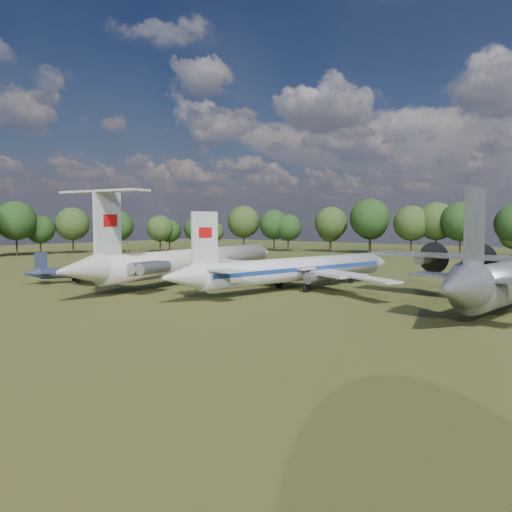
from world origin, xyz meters
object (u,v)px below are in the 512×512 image
Objects in this scene: small_prop_west at (78,275)px; person_on_il62 at (127,248)px; tu104_jet at (298,274)px; small_prop_northwest at (125,271)px; il62_airliner at (195,265)px.

person_on_il62 reaches higher than small_prop_west.
small_prop_west is (-32.58, -14.54, -1.07)m from tu104_jet.
tu104_jet is 27.79× the size of person_on_il62.
small_prop_west is 17.28m from person_on_il62.
small_prop_west is at bearing -83.34° from small_prop_northwest.
il62_airliner is at bearing 9.49° from small_prop_northwest.
il62_airliner is at bearing -89.13° from person_on_il62.
small_prop_northwest is 8.60× the size of person_on_il62.
tu104_jet is 24.09m from person_on_il62.
il62_airliner is 18.84m from small_prop_west.
tu104_jet is at bearing 8.87° from small_prop_northwest.
small_prop_northwest is (-33.58, -4.73, -1.27)m from tu104_jet.
tu104_jet is at bearing -139.86° from person_on_il62.
person_on_il62 reaches higher than il62_airliner.
small_prop_west is (-14.34, -12.14, -1.44)m from il62_airliner.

